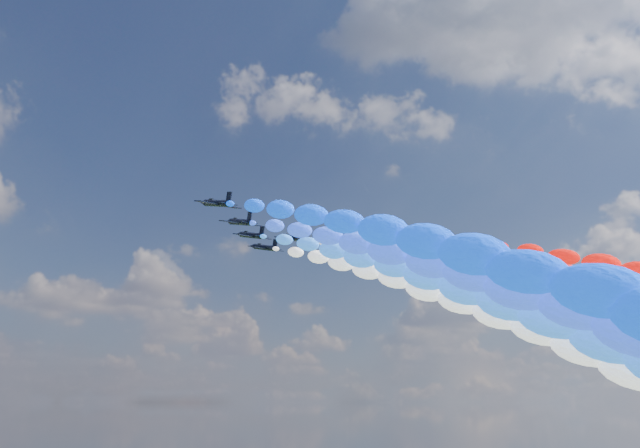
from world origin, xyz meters
TOP-DOWN VIEW (x-y plane):
  - jet_0 at (-30.89, -5.18)m, footprint 9.14×12.29m
  - trail_0 at (-30.89, -62.81)m, footprint 7.32×112.87m
  - jet_1 at (-19.43, 5.48)m, footprint 9.48×12.53m
  - trail_1 at (-19.43, -52.15)m, footprint 7.32×112.87m
  - jet_2 at (-10.65, 15.02)m, footprint 9.09×12.26m
  - trail_2 at (-10.65, -42.60)m, footprint 7.32×112.87m
  - jet_3 at (-1.64, 12.17)m, footprint 8.75×12.01m
  - trail_3 at (-1.64, -45.45)m, footprint 7.32×112.87m
  - jet_4 at (-0.74, 24.87)m, footprint 9.39×12.47m
  - trail_4 at (-0.74, -32.76)m, footprint 7.32×112.87m
  - jet_5 at (11.38, 13.18)m, footprint 9.55×12.58m
  - trail_5 at (11.38, -44.45)m, footprint 7.32×112.87m
  - jet_6 at (20.44, 3.40)m, footprint 9.46×12.52m
  - trail_6 at (20.44, -54.23)m, footprint 7.32×112.87m
  - jet_7 at (30.04, -6.94)m, footprint 8.86×12.10m

SIDE VIEW (x-z plane):
  - trail_0 at x=-30.89m, z-range 57.18..101.97m
  - trail_1 at x=-19.43m, z-range 57.18..101.97m
  - trail_2 at x=-10.65m, z-range 57.18..101.97m
  - trail_3 at x=-1.64m, z-range 57.18..101.97m
  - trail_4 at x=-0.74m, z-range 57.18..101.97m
  - trail_5 at x=11.38m, z-range 57.18..101.97m
  - trail_6 at x=20.44m, z-range 57.18..101.97m
  - jet_0 at x=-30.89m, z-range 96.85..101.91m
  - jet_1 at x=-19.43m, z-range 96.85..101.91m
  - jet_2 at x=-10.65m, z-range 96.85..101.91m
  - jet_3 at x=-1.64m, z-range 96.85..101.91m
  - jet_4 at x=-0.74m, z-range 96.85..101.91m
  - jet_5 at x=11.38m, z-range 96.85..101.91m
  - jet_6 at x=20.44m, z-range 96.85..101.91m
  - jet_7 at x=30.04m, z-range 96.85..101.91m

